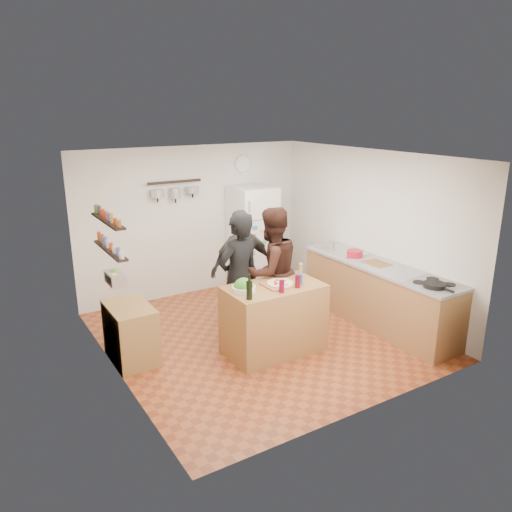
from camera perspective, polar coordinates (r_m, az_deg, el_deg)
room_shell at (r=6.99m, az=-1.24°, el=1.37°), size 4.20×4.20×4.20m
prep_island at (r=6.53m, az=2.04°, el=-7.19°), size 1.25×0.72×0.91m
pizza_board at (r=6.38m, az=2.79°, el=-3.28°), size 0.42×0.34×0.02m
pizza at (r=6.38m, az=2.79°, el=-3.12°), size 0.34×0.34×0.02m
salad_bowl at (r=6.18m, az=-1.42°, el=-3.75°), size 0.30×0.30×0.06m
wine_bottle at (r=5.90m, az=-0.77°, el=-3.94°), size 0.07×0.07×0.22m
wine_glass_near at (r=6.12m, az=2.95°, el=-3.49°), size 0.07×0.07×0.16m
wine_glass_far at (r=6.30m, az=4.77°, el=-2.91°), size 0.07×0.07×0.16m
pepper_mill at (r=6.61m, az=5.10°, el=-1.88°), size 0.05×0.05×0.18m
salt_canister at (r=6.41m, az=4.93°, el=-2.67°), size 0.09×0.09×0.14m
person_left at (r=6.62m, az=-1.97°, el=-2.63°), size 0.73×0.55×1.81m
person_center at (r=6.90m, az=1.74°, el=-1.83°), size 0.93×0.76×1.81m
person_back at (r=7.24m, az=-1.58°, el=-1.34°), size 1.01×0.43×1.71m
counter_run at (r=7.54m, az=13.76°, el=-4.35°), size 0.63×2.63×0.90m
stove_top at (r=6.80m, az=19.67°, el=-3.08°), size 0.60×0.62×0.02m
skillet at (r=6.67m, az=19.72°, el=-3.15°), size 0.28×0.28×0.05m
sink at (r=7.98m, az=9.69°, el=0.59°), size 0.50×0.80×0.03m
cutting_board at (r=7.44m, az=13.63°, el=-0.89°), size 0.30×0.40×0.02m
red_bowl at (r=7.67m, az=11.22°, el=0.27°), size 0.24×0.24×0.10m
fridge at (r=8.68m, az=-0.37°, el=2.05°), size 0.70×0.68×1.80m
wall_clock at (r=8.73m, az=-1.53°, el=10.48°), size 0.30×0.03×0.30m
spice_shelf_lower at (r=6.03m, az=-16.32°, el=0.64°), size 0.12×1.00×0.02m
spice_shelf_upper at (r=5.95m, az=-16.60°, el=3.88°), size 0.12×1.00×0.02m
produce_basket at (r=6.14m, az=-15.79°, el=-2.45°), size 0.18×0.35×0.14m
side_table at (r=6.55m, az=-14.12°, el=-8.50°), size 0.50×0.80×0.73m
pot_rack at (r=8.11m, az=-9.28°, el=8.37°), size 0.90×0.04×0.04m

